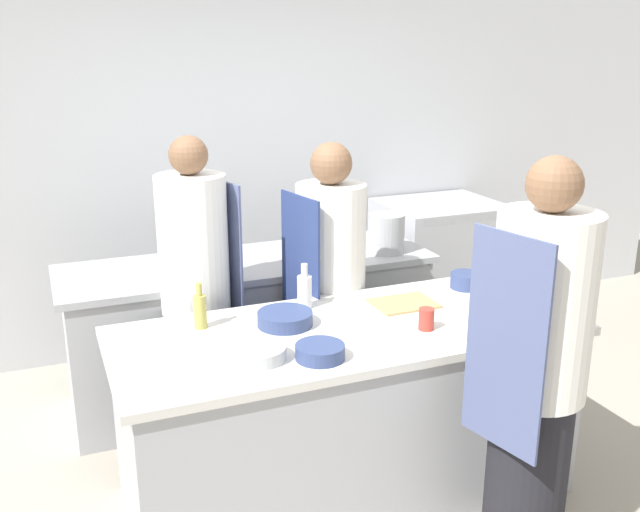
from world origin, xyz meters
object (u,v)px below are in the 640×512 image
object	(u,v)px
bottle_vinegar	(497,307)
bowl_mixing_large	(258,353)
bowl_prep_small	(466,280)
chef_at_pass_far	(330,294)
bowl_wooden_salad	(320,352)
oven_range	(438,266)
stockpot	(386,233)
chef_at_prep_near	(535,378)
bowl_ceramic_blue	(285,319)
bottle_olive_oil	(304,290)
bottle_wine	(200,310)
chef_at_stove	(197,298)
cup	(426,319)

from	to	relation	value
bottle_vinegar	bowl_mixing_large	distance (m)	1.14
bottle_vinegar	bowl_prep_small	distance (m)	0.55
chef_at_pass_far	bowl_wooden_salad	distance (m)	0.98
oven_range	bowl_wooden_salad	size ratio (longest dim) A/B	4.74
chef_at_pass_far	stockpot	xyz separation A→B (m)	(0.56, 0.42, 0.19)
oven_range	chef_at_prep_near	distance (m)	2.70
chef_at_prep_near	bottle_vinegar	xyz separation A→B (m)	(0.16, 0.49, 0.11)
bowl_ceramic_blue	stockpot	bearing A→B (deg)	42.09
bottle_olive_oil	bowl_ceramic_blue	distance (m)	0.25
bottle_olive_oil	bowl_prep_small	size ratio (longest dim) A/B	1.38
bottle_olive_oil	bottle_wine	distance (m)	0.55
bowl_mixing_large	bowl_prep_small	xyz separation A→B (m)	(1.31, 0.44, 0.01)
chef_at_stove	bowl_mixing_large	distance (m)	0.91
chef_at_stove	bottle_vinegar	bearing A→B (deg)	36.24
bowl_wooden_salad	oven_range	bearing A→B (deg)	47.71
stockpot	bottle_vinegar	bearing A→B (deg)	-93.76
stockpot	cup	bearing A→B (deg)	-108.68
bottle_vinegar	bottle_wine	world-z (taller)	bottle_vinegar
bottle_wine	chef_at_stove	bearing A→B (deg)	79.77
bottle_wine	stockpot	world-z (taller)	stockpot
bottle_olive_oil	bowl_wooden_salad	bearing A→B (deg)	-104.71
chef_at_pass_far	bowl_prep_small	xyz separation A→B (m)	(0.65, -0.35, 0.10)
bottle_olive_oil	bowl_mixing_large	world-z (taller)	bottle_olive_oil
oven_range	chef_at_stove	world-z (taller)	chef_at_stove
chef_at_prep_near	chef_at_stove	xyz separation A→B (m)	(-1.04, 1.48, -0.02)
bottle_wine	bowl_wooden_salad	world-z (taller)	bottle_wine
chef_at_prep_near	bowl_prep_small	distance (m)	1.07
bottle_wine	bowl_ceramic_blue	size ratio (longest dim) A/B	0.85
oven_range	bowl_mixing_large	bearing A→B (deg)	-137.33
cup	bottle_vinegar	bearing A→B (deg)	-16.22
chef_at_prep_near	bottle_olive_oil	bearing A→B (deg)	15.91
chef_at_prep_near	chef_at_stove	distance (m)	1.81
stockpot	chef_at_prep_near	bearing A→B (deg)	-97.81
chef_at_stove	bottle_olive_oil	bearing A→B (deg)	33.18
bottle_vinegar	bowl_ceramic_blue	world-z (taller)	bottle_vinegar
bottle_wine	cup	bearing A→B (deg)	-23.18
bowl_mixing_large	bowl_prep_small	distance (m)	1.38
oven_range	bottle_vinegar	bearing A→B (deg)	-114.66
stockpot	bowl_mixing_large	bearing A→B (deg)	-135.40
bowl_prep_small	bowl_wooden_salad	size ratio (longest dim) A/B	0.79
bottle_vinegar	bowl_mixing_large	bearing A→B (deg)	176.01
chef_at_pass_far	bottle_olive_oil	bearing A→B (deg)	126.96
bottle_olive_oil	bottle_vinegar	size ratio (longest dim) A/B	0.92
oven_range	chef_at_pass_far	xyz separation A→B (m)	(-1.38, -1.09, 0.33)
chef_at_stove	bowl_mixing_large	xyz separation A→B (m)	(0.06, -0.91, 0.06)
chef_at_prep_near	bowl_ceramic_blue	distance (m)	1.16
oven_range	bottle_vinegar	distance (m)	2.21
chef_at_stove	bowl_ceramic_blue	distance (m)	0.67
chef_at_pass_far	bowl_ceramic_blue	bearing A→B (deg)	126.42
stockpot	chef_at_stove	bearing A→B (deg)	-166.82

